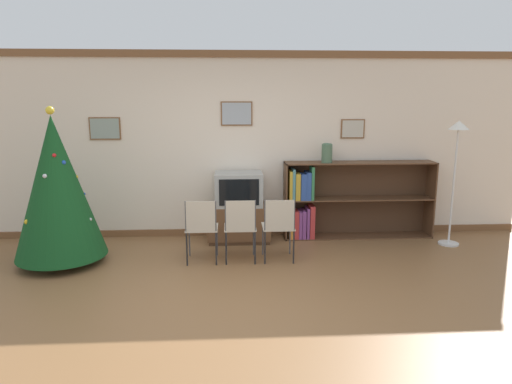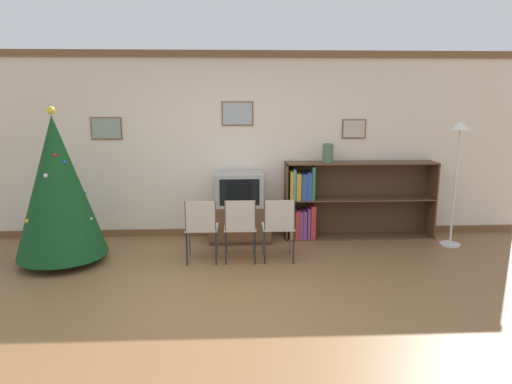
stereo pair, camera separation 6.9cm
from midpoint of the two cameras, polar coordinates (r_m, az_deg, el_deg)
name	(u,v)px [view 1 (the left image)]	position (r m, az deg, el deg)	size (l,w,h in m)	color
ground_plane	(232,307)	(4.68, -3.47, -14.20)	(24.00, 24.00, 0.00)	brown
wall_back	(230,146)	(6.75, -3.57, 5.81)	(8.81, 0.11, 2.70)	silver
christmas_tree	(57,188)	(6.08, -23.95, 0.52)	(1.10, 1.10, 1.95)	maroon
tv_console	(239,223)	(6.63, -2.45, -3.84)	(0.89, 0.52, 0.53)	#4C311E
television	(239,189)	(6.51, -2.49, 0.39)	(0.67, 0.50, 0.47)	#9E9E99
folding_chair_left	(201,227)	(5.72, -7.18, -4.32)	(0.40, 0.40, 0.82)	#BCB29E
folding_chair_center	(240,226)	(5.71, -2.33, -4.27)	(0.40, 0.40, 0.82)	#BCB29E
folding_chair_right	(279,225)	(5.73, 2.51, -4.19)	(0.40, 0.40, 0.82)	#BCB29E
bookshelf	(332,202)	(6.82, 9.18, -1.19)	(2.20, 0.36, 1.13)	brown
vase	(327,153)	(6.64, 8.56, 4.87)	(0.15, 0.15, 0.28)	#47664C
standing_lamp	(457,151)	(6.79, 23.52, 4.78)	(0.28, 0.28, 1.74)	silver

